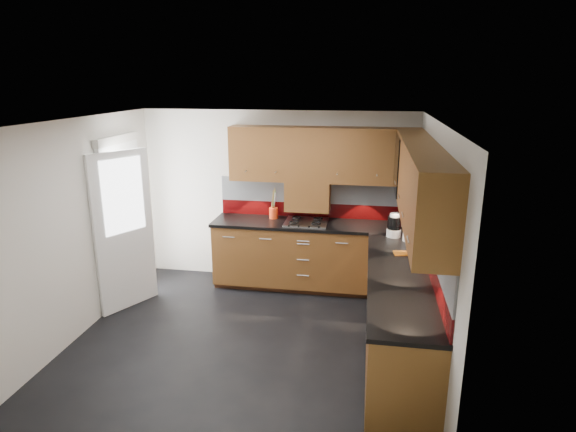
% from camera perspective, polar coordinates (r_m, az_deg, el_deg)
% --- Properties ---
extents(room, '(4.00, 3.80, 2.64)m').
position_cam_1_polar(room, '(4.98, -5.13, 0.76)').
color(room, black).
extents(base_cabinets, '(2.70, 3.20, 0.95)m').
position_cam_1_polar(base_cabinets, '(5.86, 7.17, -7.93)').
color(base_cabinets, '#5B3B14').
rests_on(base_cabinets, room).
extents(countertop, '(2.72, 3.22, 0.04)m').
position_cam_1_polar(countertop, '(5.67, 7.20, -3.53)').
color(countertop, black).
rests_on(countertop, base_cabinets).
extents(backsplash, '(2.70, 3.20, 0.54)m').
position_cam_1_polar(backsplash, '(5.80, 9.59, -0.20)').
color(backsplash, maroon).
rests_on(backsplash, countertop).
extents(upper_cabinets, '(2.50, 3.20, 0.72)m').
position_cam_1_polar(upper_cabinets, '(5.51, 9.40, 5.70)').
color(upper_cabinets, '#5B3B14').
rests_on(upper_cabinets, room).
extents(extractor_hood, '(0.60, 0.33, 0.40)m').
position_cam_1_polar(extractor_hood, '(6.51, 2.38, 2.43)').
color(extractor_hood, '#5B3B14').
rests_on(extractor_hood, room).
extents(glass_cabinet, '(0.32, 0.80, 0.66)m').
position_cam_1_polar(glass_cabinet, '(5.81, 14.20, 6.21)').
color(glass_cabinet, black).
rests_on(glass_cabinet, room).
extents(back_door, '(0.42, 1.19, 2.04)m').
position_cam_1_polar(back_door, '(6.43, -18.85, -0.88)').
color(back_door, white).
rests_on(back_door, room).
extents(gas_hob, '(0.57, 0.50, 0.04)m').
position_cam_1_polar(gas_hob, '(6.44, 2.16, -0.72)').
color(gas_hob, silver).
rests_on(gas_hob, countertop).
extents(utensil_pot, '(0.12, 0.12, 0.43)m').
position_cam_1_polar(utensil_pot, '(6.64, -1.73, 0.52)').
color(utensil_pot, red).
rests_on(utensil_pot, countertop).
extents(toaster, '(0.24, 0.16, 0.17)m').
position_cam_1_polar(toaster, '(6.50, 13.66, -0.41)').
color(toaster, silver).
rests_on(toaster, countertop).
extents(food_processor, '(0.18, 0.18, 0.29)m').
position_cam_1_polar(food_processor, '(5.99, 12.46, -1.17)').
color(food_processor, white).
rests_on(food_processor, countertop).
extents(paper_towel, '(0.13, 0.13, 0.25)m').
position_cam_1_polar(paper_towel, '(5.87, 14.05, -1.74)').
color(paper_towel, white).
rests_on(paper_towel, countertop).
extents(orange_cloth, '(0.16, 0.15, 0.02)m').
position_cam_1_polar(orange_cloth, '(5.46, 13.21, -4.31)').
color(orange_cloth, orange).
rests_on(orange_cloth, countertop).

